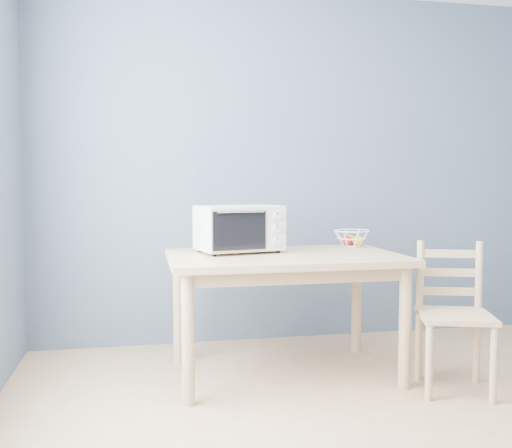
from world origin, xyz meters
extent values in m
cube|color=#4D5E6A|center=(0.00, 2.25, 1.30)|extent=(4.00, 0.01, 2.60)
cube|color=tan|center=(-0.35, 1.42, 0.73)|extent=(1.40, 0.90, 0.04)
cylinder|color=tan|center=(-0.97, 1.05, 0.35)|extent=(0.07, 0.07, 0.71)
cylinder|color=tan|center=(0.27, 1.05, 0.35)|extent=(0.07, 0.07, 0.71)
cylinder|color=tan|center=(-0.97, 1.79, 0.35)|extent=(0.07, 0.07, 0.71)
cylinder|color=tan|center=(0.27, 1.79, 0.35)|extent=(0.07, 0.07, 0.71)
cube|color=silver|center=(-0.61, 1.57, 0.91)|extent=(0.56, 0.43, 0.28)
cube|color=black|center=(-0.67, 1.55, 0.90)|extent=(0.38, 0.35, 0.22)
cube|color=black|center=(-0.63, 1.38, 0.90)|extent=(0.33, 0.09, 0.23)
cylinder|color=silver|center=(-0.63, 1.36, 1.02)|extent=(0.30, 0.08, 0.02)
cube|color=silver|center=(-0.40, 1.45, 0.91)|extent=(0.14, 0.04, 0.26)
cylinder|color=black|center=(-0.78, 1.40, 0.76)|extent=(0.03, 0.03, 0.02)
cylinder|color=black|center=(-0.37, 1.49, 0.76)|extent=(0.03, 0.03, 0.02)
cylinder|color=black|center=(-0.84, 1.64, 0.76)|extent=(0.03, 0.03, 0.02)
cylinder|color=black|center=(-0.43, 1.74, 0.76)|extent=(0.03, 0.03, 0.02)
cylinder|color=silver|center=(-0.39, 1.43, 0.98)|extent=(0.05, 0.03, 0.05)
cylinder|color=silver|center=(-0.39, 1.43, 0.91)|extent=(0.05, 0.03, 0.05)
cylinder|color=silver|center=(-0.39, 1.43, 0.83)|extent=(0.05, 0.03, 0.05)
torus|color=white|center=(0.20, 1.72, 0.86)|extent=(0.26, 0.26, 0.01)
torus|color=white|center=(0.20, 1.72, 0.81)|extent=(0.20, 0.20, 0.01)
torus|color=white|center=(0.20, 1.72, 0.76)|extent=(0.12, 0.12, 0.01)
sphere|color=red|center=(0.17, 1.72, 0.79)|extent=(0.08, 0.08, 0.08)
sphere|color=orange|center=(0.24, 1.70, 0.79)|extent=(0.07, 0.07, 0.07)
sphere|color=#FC9F62|center=(0.20, 1.76, 0.79)|extent=(0.07, 0.07, 0.07)
cube|color=tan|center=(0.53, 0.95, 0.43)|extent=(0.50, 0.50, 0.03)
cylinder|color=tan|center=(0.31, 0.84, 0.21)|extent=(0.04, 0.04, 0.42)
cylinder|color=tan|center=(0.63, 0.74, 0.21)|extent=(0.04, 0.04, 0.42)
cylinder|color=tan|center=(0.42, 1.16, 0.21)|extent=(0.04, 0.04, 0.42)
cylinder|color=tan|center=(0.74, 1.06, 0.21)|extent=(0.04, 0.04, 0.42)
cylinder|color=tan|center=(0.42, 1.16, 0.63)|extent=(0.04, 0.04, 0.42)
cylinder|color=tan|center=(0.74, 1.06, 0.63)|extent=(0.04, 0.04, 0.42)
cube|color=tan|center=(0.58, 1.11, 0.54)|extent=(0.32, 0.12, 0.05)
cube|color=tan|center=(0.58, 1.11, 0.65)|extent=(0.32, 0.12, 0.05)
cube|color=tan|center=(0.58, 1.11, 0.77)|extent=(0.32, 0.12, 0.05)
camera|label=1|loc=(-1.22, -1.93, 1.18)|focal=40.00mm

